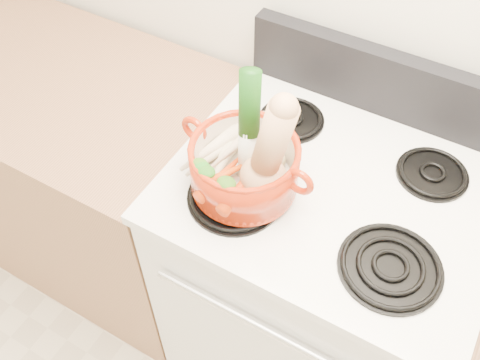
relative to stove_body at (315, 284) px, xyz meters
The scene contains 24 objects.
stove_body is the anchor object (origin of this frame).
cooktop 0.47m from the stove_body, ahead, with size 0.78×0.67×0.03m, color silver.
control_backsplash 0.65m from the stove_body, 90.00° to the left, with size 0.76×0.05×0.18m, color black.
oven_handle 0.47m from the stove_body, 90.00° to the right, with size 0.02×0.02×0.60m, color silver.
counter_left 1.07m from the stove_body, behind, with size 1.36×0.65×0.90m, color #916244.
burner_front_left 0.56m from the stove_body, 139.90° to the right, with size 0.22×0.22×0.02m, color black.
burner_front_right 0.56m from the stove_body, 40.10° to the right, with size 0.22×0.22×0.02m, color black.
burner_back_left 0.55m from the stove_body, 143.62° to the left, with size 0.17×0.17×0.02m, color black.
burner_back_right 0.55m from the stove_body, 36.38° to the left, with size 0.17×0.17×0.02m, color black.
dutch_oven 0.61m from the stove_body, 146.25° to the right, with size 0.25×0.25×0.12m, color #9F2309.
pot_handle_left 0.70m from the stove_body, 160.94° to the right, with size 0.07×0.07×0.02m, color #9F2309.
pot_handle_right 0.63m from the stove_body, 108.55° to the right, with size 0.07×0.07×0.02m, color #9F2309.
squash 0.69m from the stove_body, 129.07° to the right, with size 0.11×0.11×0.27m, color tan, non-canonical shape.
leek 0.72m from the stove_body, 150.19° to the right, with size 0.05×0.05×0.30m, color silver.
ginger 0.58m from the stove_body, 159.19° to the right, with size 0.08×0.06×0.04m, color tan.
parsnip_0 0.62m from the stove_body, 156.32° to the right, with size 0.05×0.05×0.25m, color beige.
parsnip_1 0.63m from the stove_body, 158.98° to the right, with size 0.04×0.04×0.20m, color beige.
parsnip_2 0.62m from the stove_body, 161.96° to the right, with size 0.04×0.04×0.19m, color beige.
parsnip_3 0.65m from the stove_body, 159.68° to the right, with size 0.05×0.05×0.20m, color #EFE4C2.
parsnip_4 0.63m from the stove_body, 163.56° to the right, with size 0.04×0.04×0.19m, color beige.
carrot_0 0.61m from the stove_body, 144.17° to the right, with size 0.03×0.03×0.14m, color #D05F0A.
carrot_1 0.63m from the stove_body, 141.81° to the right, with size 0.03×0.03×0.15m, color #D1400A.
carrot_2 0.61m from the stove_body, 133.63° to the right, with size 0.03×0.03×0.17m, color #BE3509.
carrot_3 0.63m from the stove_body, 141.41° to the right, with size 0.03×0.03×0.13m, color #CA460A.
Camera 1 is at (0.20, 0.58, 1.94)m, focal length 40.00 mm.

